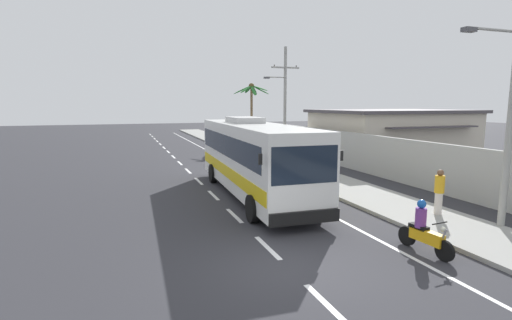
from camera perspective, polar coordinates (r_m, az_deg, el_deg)
ground_plane at (r=10.70m, az=4.76°, el=-15.63°), size 160.00×160.00×0.00m
sidewalk_kerb at (r=22.21m, az=10.13°, el=-2.87°), size 3.20×90.00×0.14m
lane_markings at (r=24.71m, az=-4.65°, el=-1.79°), size 3.75×71.00×0.01m
boundary_wall at (r=27.37m, az=12.96°, el=1.60°), size 0.24×60.00×2.45m
coach_bus_foreground at (r=18.15m, az=-0.46°, el=0.69°), size 3.32×11.91×3.69m
motorcycle_beside_bus at (r=27.83m, az=-2.89°, el=0.73°), size 0.56×1.96×1.62m
motorcycle_trailing at (r=12.43m, az=23.77°, el=-9.71°), size 0.56×1.96×1.56m
pedestrian_near_kerb at (r=16.23m, az=25.68°, el=-4.17°), size 0.36×0.36×1.74m
utility_pole_mid at (r=31.70m, az=4.25°, el=9.04°), size 3.06×0.24×8.92m
palm_nearest at (r=38.54m, az=-0.63°, el=9.28°), size 3.61×3.63×6.40m
roadside_building at (r=33.05m, az=19.46°, el=3.74°), size 11.54×9.18×3.89m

